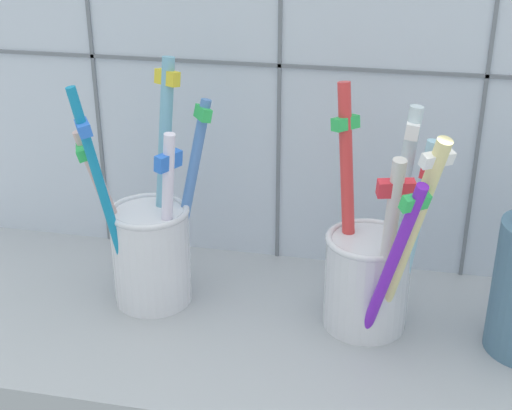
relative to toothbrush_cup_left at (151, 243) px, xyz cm
name	(u,v)px	position (x,y,z in cm)	size (l,w,h in cm)	color
counter_slab	(251,334)	(8.39, -1.81, -6.05)	(64.00, 22.00, 2.00)	#9EA3A8
tile_wall_back	(283,23)	(8.39, 10.19, 15.44)	(64.00, 2.20, 45.00)	silver
toothbrush_cup_left	(151,243)	(0.00, 0.00, 0.00)	(9.70, 7.79, 19.24)	silver
toothbrush_cup_right	(372,268)	(17.14, -0.34, -0.01)	(8.32, 10.19, 18.28)	silver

